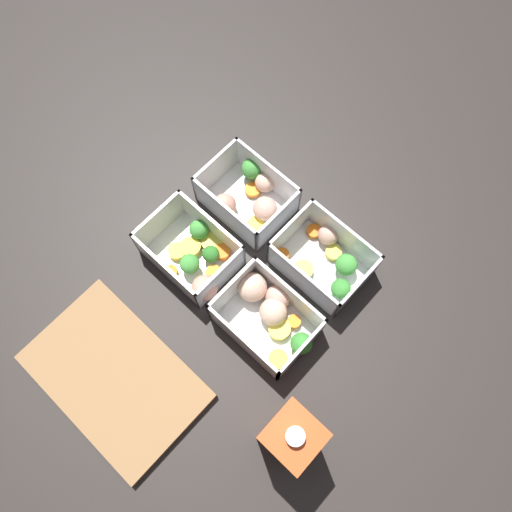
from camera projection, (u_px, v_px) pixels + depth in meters
name	position (u px, v px, depth m)	size (l,w,h in m)	color
ground_plane	(256.00, 261.00, 0.88)	(4.00, 4.00, 0.00)	#282321
container_near_left	(326.00, 260.00, 0.85)	(0.15, 0.13, 0.08)	white
container_near_right	(250.00, 195.00, 0.89)	(0.15, 0.13, 0.08)	white
container_far_left	(269.00, 312.00, 0.82)	(0.17, 0.13, 0.08)	white
container_far_right	(196.00, 257.00, 0.85)	(0.17, 0.13, 0.08)	white
juice_carton	(290.00, 436.00, 0.69)	(0.07, 0.07, 0.20)	#D14C1E
cutting_board	(115.00, 376.00, 0.80)	(0.28, 0.18, 0.02)	olive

